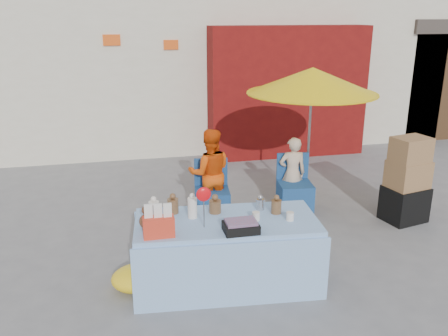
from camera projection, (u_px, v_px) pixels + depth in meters
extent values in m
plane|color=slate|center=(230.00, 264.00, 5.62)|extent=(80.00, 80.00, 0.00)
cube|color=silver|center=(163.00, 38.00, 11.40)|extent=(12.00, 5.00, 4.50)
cube|color=maroon|center=(288.00, 92.00, 9.57)|extent=(3.20, 0.60, 2.60)
cube|color=#4C331E|center=(422.00, 79.00, 12.17)|extent=(2.60, 3.00, 2.40)
cube|color=#3F3833|center=(429.00, 25.00, 11.75)|extent=(2.80, 3.20, 0.30)
cube|color=#EA5313|center=(112.00, 40.00, 8.79)|extent=(0.32, 0.04, 0.20)
cube|color=#EA5313|center=(171.00, 45.00, 9.05)|extent=(0.28, 0.04, 0.18)
cube|color=#99BFF5|center=(227.00, 252.00, 5.11)|extent=(1.99, 1.03, 0.76)
cube|color=#99BFF5|center=(233.00, 275.00, 4.70)|extent=(1.97, 0.21, 0.71)
cube|color=#99BFF5|center=(222.00, 236.00, 5.54)|extent=(1.97, 0.21, 0.71)
cylinder|color=white|center=(154.00, 210.00, 5.02)|extent=(0.12, 0.12, 0.18)
cylinder|color=brown|center=(173.00, 206.00, 5.14)|extent=(0.13, 0.13, 0.16)
cylinder|color=white|center=(192.00, 208.00, 5.01)|extent=(0.11, 0.11, 0.22)
cylinder|color=brown|center=(215.00, 207.00, 5.15)|extent=(0.14, 0.14, 0.14)
cylinder|color=#B2B2B7|center=(260.00, 204.00, 5.23)|extent=(0.10, 0.10, 0.12)
cylinder|color=brown|center=(276.00, 207.00, 5.13)|extent=(0.12, 0.12, 0.15)
cylinder|color=white|center=(256.00, 216.00, 4.97)|extent=(0.09, 0.09, 0.09)
cylinder|color=white|center=(290.00, 216.00, 4.97)|extent=(0.09, 0.09, 0.09)
sphere|color=brown|center=(147.00, 221.00, 4.77)|extent=(0.15, 0.15, 0.15)
ellipsoid|color=red|center=(204.00, 194.00, 4.71)|extent=(0.16, 0.07, 0.15)
cube|color=red|center=(159.00, 227.00, 4.59)|extent=(0.32, 0.17, 0.20)
cube|color=black|center=(241.00, 227.00, 4.71)|extent=(0.36, 0.27, 0.09)
cube|color=navy|center=(212.00, 205.00, 6.77)|extent=(0.53, 0.51, 0.45)
cube|color=navy|center=(211.00, 172.00, 6.84)|extent=(0.48, 0.10, 0.40)
cube|color=navy|center=(295.00, 197.00, 7.03)|extent=(0.53, 0.51, 0.45)
cube|color=navy|center=(293.00, 166.00, 7.10)|extent=(0.48, 0.10, 0.40)
imported|color=#EB4F0C|center=(210.00, 173.00, 6.77)|extent=(0.69, 0.56, 1.30)
imported|color=beige|center=(292.00, 173.00, 7.06)|extent=(0.43, 0.31, 1.11)
cylinder|color=gray|center=(309.00, 141.00, 7.13)|extent=(0.04, 0.04, 2.00)
cone|color=yellow|center=(312.00, 81.00, 6.84)|extent=(1.90, 1.90, 0.38)
cylinder|color=yellow|center=(312.00, 93.00, 6.90)|extent=(1.90, 1.90, 0.02)
cube|color=black|center=(404.00, 204.00, 6.73)|extent=(0.64, 0.56, 0.50)
cube|color=#987045|center=(408.00, 174.00, 6.59)|extent=(0.60, 0.50, 0.38)
cube|color=#987045|center=(411.00, 150.00, 6.46)|extent=(0.55, 0.46, 0.34)
ellipsoid|color=yellow|center=(139.00, 278.00, 5.07)|extent=(0.72, 0.65, 0.27)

